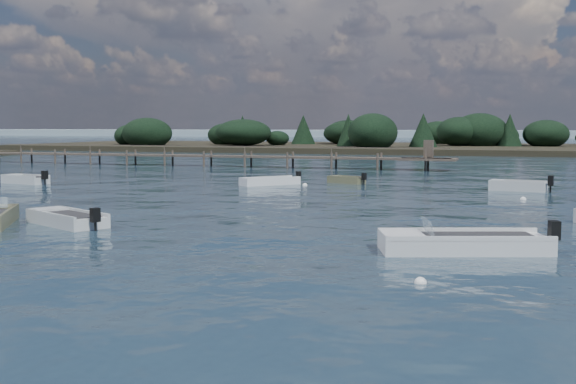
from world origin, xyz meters
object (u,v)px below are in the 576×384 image
(dinghy_mid_grey, at_px, (67,221))
(tender_far_white, at_px, (346,181))
(dinghy_mid_white_a, at_px, (463,246))
(tender_far_grey_b, at_px, (518,188))
(tender_far_grey, at_px, (26,181))
(dinghy_extra_a, at_px, (270,183))
(jetty, at_px, (168,156))

(dinghy_mid_grey, relative_size, tender_far_white, 1.49)
(dinghy_mid_grey, height_order, dinghy_mid_white_a, dinghy_mid_white_a)
(dinghy_mid_white_a, relative_size, tender_far_grey_b, 1.51)
(tender_far_grey, height_order, tender_far_grey_b, tender_far_grey_b)
(tender_far_grey, bearing_deg, tender_far_white, 19.09)
(dinghy_mid_grey, height_order, tender_far_white, dinghy_mid_grey)
(tender_far_grey, xyz_separation_m, tender_far_grey_b, (32.22, 4.92, 0.01))
(dinghy_mid_white_a, bearing_deg, tender_far_white, 111.58)
(tender_far_grey, distance_m, tender_far_grey_b, 32.60)
(tender_far_grey, distance_m, dinghy_mid_white_a, 35.76)
(tender_far_grey_b, height_order, dinghy_extra_a, tender_far_grey_b)
(tender_far_grey, relative_size, tender_far_grey_b, 1.01)
(tender_far_white, bearing_deg, jetty, 143.95)
(dinghy_mid_grey, relative_size, tender_far_grey, 1.14)
(dinghy_mid_grey, relative_size, dinghy_extra_a, 1.12)
(dinghy_mid_white_a, height_order, dinghy_extra_a, dinghy_mid_white_a)
(tender_far_grey, xyz_separation_m, jetty, (-1.39, 23.44, 0.82))
(dinghy_mid_grey, xyz_separation_m, tender_far_grey, (-15.27, 16.77, 0.02))
(tender_far_grey, relative_size, dinghy_mid_white_a, 0.67)
(dinghy_mid_grey, xyz_separation_m, dinghy_extra_a, (1.07, 21.00, -0.00))
(dinghy_mid_grey, distance_m, tender_far_grey_b, 27.52)
(dinghy_mid_white_a, bearing_deg, dinghy_mid_grey, 175.37)
(tender_far_grey_b, distance_m, dinghy_extra_a, 15.90)
(dinghy_mid_grey, relative_size, dinghy_mid_white_a, 0.76)
(jetty, bearing_deg, dinghy_mid_grey, -67.50)
(jetty, bearing_deg, dinghy_mid_white_a, -52.12)
(dinghy_extra_a, bearing_deg, dinghy_mid_white_a, -56.86)
(dinghy_mid_grey, distance_m, tender_far_grey, 22.68)
(dinghy_mid_white_a, bearing_deg, tender_far_grey, 149.72)
(dinghy_mid_white_a, distance_m, jetty, 52.55)
(tender_far_white, bearing_deg, tender_far_grey_b, -11.51)
(dinghy_mid_white_a, xyz_separation_m, tender_far_white, (-9.99, 25.26, -0.03))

